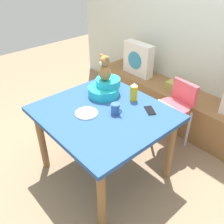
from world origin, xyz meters
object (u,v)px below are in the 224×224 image
(dining_table, at_px, (104,121))
(teddy_bear, at_px, (105,69))
(infant_seat_teal, at_px, (105,88))
(ketchup_bottle, at_px, (134,92))
(dinner_plate_near, at_px, (86,113))
(highchair, at_px, (175,108))
(cell_phone, at_px, (150,110))
(pillow_floral_left, at_px, (138,59))
(coffee_mug, at_px, (116,109))
(book_stack, at_px, (174,86))

(dining_table, bearing_deg, teddy_bear, 137.16)
(infant_seat_teal, xyz_separation_m, ketchup_bottle, (0.26, 0.13, 0.02))
(dinner_plate_near, bearing_deg, highchair, 74.42)
(dining_table, xyz_separation_m, highchair, (0.20, 0.83, -0.11))
(dining_table, distance_m, cell_phone, 0.43)
(pillow_floral_left, bearing_deg, coffee_mug, -54.76)
(coffee_mug, bearing_deg, ketchup_bottle, 100.74)
(pillow_floral_left, bearing_deg, ketchup_bottle, -49.08)
(infant_seat_teal, bearing_deg, highchair, 55.99)
(book_stack, relative_size, cell_phone, 1.39)
(cell_phone, bearing_deg, dinner_plate_near, 173.71)
(pillow_floral_left, distance_m, teddy_bear, 1.21)
(highchair, distance_m, cell_phone, 0.56)
(pillow_floral_left, distance_m, book_stack, 0.64)
(dining_table, relative_size, highchair, 1.42)
(dinner_plate_near, bearing_deg, dining_table, 61.84)
(dining_table, xyz_separation_m, coffee_mug, (0.09, 0.06, 0.15))
(pillow_floral_left, distance_m, cell_phone, 1.37)
(dining_table, bearing_deg, book_stack, 95.82)
(infant_seat_teal, distance_m, cell_phone, 0.51)
(teddy_bear, height_order, coffee_mug, teddy_bear)
(teddy_bear, distance_m, ketchup_bottle, 0.35)
(book_stack, distance_m, infant_seat_teal, 1.11)
(dinner_plate_near, distance_m, cell_phone, 0.57)
(infant_seat_teal, bearing_deg, coffee_mug, -25.00)
(pillow_floral_left, distance_m, coffee_mug, 1.45)
(ketchup_bottle, bearing_deg, highchair, 71.98)
(book_stack, height_order, highchair, highchair)
(infant_seat_teal, relative_size, coffee_mug, 2.75)
(dining_table, bearing_deg, highchair, 76.67)
(book_stack, xyz_separation_m, cell_phone, (0.40, -0.95, 0.24))
(book_stack, xyz_separation_m, teddy_bear, (-0.09, -1.06, 0.51))
(teddy_bear, bearing_deg, infant_seat_teal, 90.00)
(pillow_floral_left, xyz_separation_m, highchair, (0.94, -0.42, -0.16))
(highchair, relative_size, teddy_bear, 3.16)
(ketchup_bottle, xyz_separation_m, cell_phone, (0.23, -0.02, -0.08))
(book_stack, relative_size, ketchup_bottle, 1.08)
(infant_seat_teal, bearing_deg, ketchup_bottle, 27.22)
(book_stack, bearing_deg, coffee_mug, -79.64)
(cell_phone, bearing_deg, infant_seat_teal, 133.19)
(dining_table, xyz_separation_m, cell_phone, (0.27, 0.32, 0.11))
(coffee_mug, bearing_deg, infant_seat_teal, 155.00)
(infant_seat_teal, bearing_deg, dining_table, -42.91)
(dining_table, height_order, cell_phone, cell_phone)
(teddy_bear, height_order, ketchup_bottle, teddy_bear)
(teddy_bear, bearing_deg, coffee_mug, -24.92)
(pillow_floral_left, relative_size, coffee_mug, 3.67)
(highchair, xyz_separation_m, ketchup_bottle, (-0.16, -0.49, 0.31))
(book_stack, xyz_separation_m, highchair, (0.33, -0.44, 0.02))
(pillow_floral_left, xyz_separation_m, infant_seat_teal, (0.52, -1.04, 0.13))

